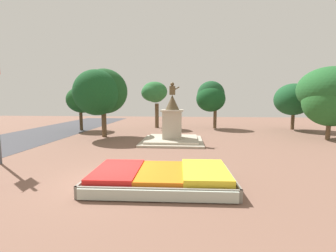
{
  "coord_description": "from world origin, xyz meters",
  "views": [
    {
      "loc": [
        3.25,
        -9.47,
        3.58
      ],
      "look_at": [
        2.15,
        4.52,
        1.92
      ],
      "focal_mm": 24.0,
      "sensor_mm": 36.0,
      "label": 1
    }
  ],
  "objects": [
    {
      "name": "ground_plane",
      "position": [
        0.0,
        0.0,
        0.0
      ],
      "size": [
        74.49,
        74.49,
        0.0
      ],
      "primitive_type": "plane",
      "color": "brown"
    },
    {
      "name": "flower_planter",
      "position": [
        2.27,
        -0.41,
        0.32
      ],
      "size": [
        6.04,
        3.53,
        0.72
      ],
      "color": "#38281C",
      "rests_on": "ground_plane"
    },
    {
      "name": "statue_monument",
      "position": [
        2.14,
        9.23,
        1.1
      ],
      "size": [
        5.07,
        5.07,
        4.99
      ],
      "color": "#B1A793",
      "rests_on": "ground_plane"
    },
    {
      "name": "park_tree_far_left",
      "position": [
        6.39,
        18.77,
        3.86
      ],
      "size": [
        3.56,
        3.77,
        5.85
      ],
      "color": "brown",
      "rests_on": "ground_plane"
    },
    {
      "name": "park_tree_behind_statue",
      "position": [
        16.19,
        17.69,
        3.73
      ],
      "size": [
        5.11,
        4.59,
        5.42
      ],
      "color": "brown",
      "rests_on": "ground_plane"
    },
    {
      "name": "park_tree_far_right",
      "position": [
        -4.68,
        11.19,
        4.28
      ],
      "size": [
        4.6,
        5.28,
        6.49
      ],
      "color": "brown",
      "rests_on": "ground_plane"
    },
    {
      "name": "park_tree_street_side",
      "position": [
        -0.63,
        18.45,
        4.45
      ],
      "size": [
        3.18,
        3.45,
        5.77
      ],
      "color": "brown",
      "rests_on": "ground_plane"
    },
    {
      "name": "park_tree_mid_canopy",
      "position": [
        16.24,
        11.68,
        4.03
      ],
      "size": [
        5.23,
        5.85,
        6.51
      ],
      "color": "brown",
      "rests_on": "ground_plane"
    },
    {
      "name": "park_tree_distant",
      "position": [
        -8.59,
        15.83,
        3.76
      ],
      "size": [
        3.51,
        3.76,
        5.18
      ],
      "color": "#4C3823",
      "rests_on": "ground_plane"
    }
  ]
}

